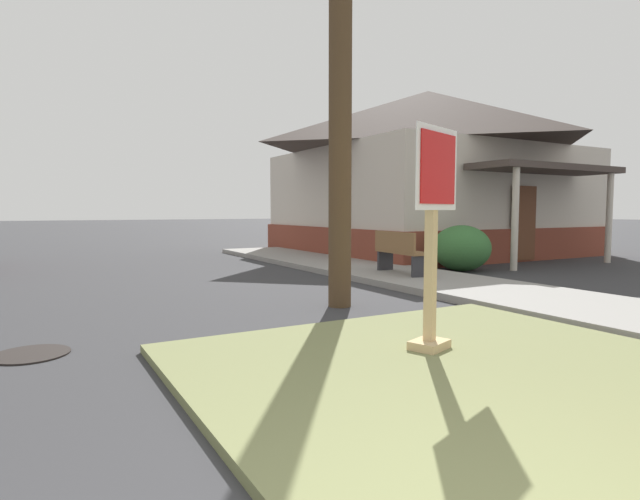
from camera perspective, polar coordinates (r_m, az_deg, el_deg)
name	(u,v)px	position (r m, az deg, el deg)	size (l,w,h in m)	color
grass_corner_patch	(519,392)	(4.21, 21.34, -14.59)	(4.48, 5.27, 0.08)	olive
sidewalk_strip	(440,282)	(9.73, 13.24, -3.55)	(2.20, 18.30, 0.12)	gray
stop_sign	(433,242)	(4.87, 12.51, 0.92)	(0.72, 0.39, 2.08)	tan
manhole_cover	(31,354)	(5.74, -29.63, -10.10)	(0.70, 0.70, 0.02)	black
street_bench	(399,251)	(10.39, 8.85, -0.08)	(0.54, 1.46, 0.85)	brown
corner_house	(427,170)	(17.55, 11.90, 8.73)	(8.57, 9.38, 5.33)	brown
shrub_near_porch	(461,248)	(12.17, 15.54, 0.21)	(1.33, 1.33, 1.06)	#356A34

